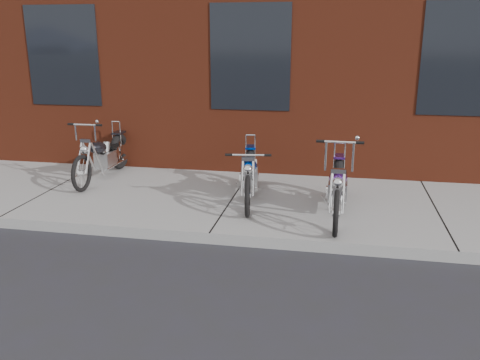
# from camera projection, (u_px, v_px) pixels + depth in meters

# --- Properties ---
(ground) EXTENTS (120.00, 120.00, 0.00)m
(ground) POSITION_uv_depth(u_px,v_px,m) (209.00, 244.00, 6.49)
(ground) COLOR #25242D
(ground) RESTS_ON ground
(sidewalk) EXTENTS (22.00, 3.00, 0.15)m
(sidewalk) POSITION_uv_depth(u_px,v_px,m) (233.00, 202.00, 7.88)
(sidewalk) COLOR gray
(sidewalk) RESTS_ON ground
(chopper_purple) EXTENTS (0.51, 2.09, 1.17)m
(chopper_purple) POSITION_uv_depth(u_px,v_px,m) (338.00, 189.00, 6.99)
(chopper_purple) COLOR black
(chopper_purple) RESTS_ON sidewalk
(chopper_blue) EXTENTS (0.53, 2.04, 0.89)m
(chopper_blue) POSITION_uv_depth(u_px,v_px,m) (249.00, 176.00, 7.68)
(chopper_blue) COLOR black
(chopper_blue) RESTS_ON sidewalk
(chopper_third) EXTENTS (0.51, 2.09, 1.06)m
(chopper_third) POSITION_uv_depth(u_px,v_px,m) (103.00, 157.00, 8.80)
(chopper_third) COLOR black
(chopper_third) RESTS_ON sidewalk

